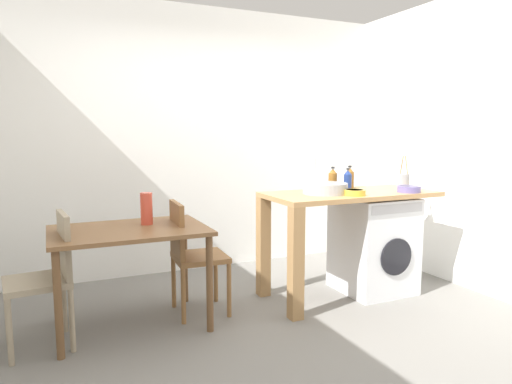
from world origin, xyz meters
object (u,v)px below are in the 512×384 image
(chair_person_seat, at_px, (49,272))
(vase, at_px, (147,209))
(chair_opposite, at_px, (191,251))
(bottle_tall_green, at_px, (333,179))
(bottle_squat_brown, at_px, (348,180))
(dining_table, at_px, (129,241))
(mixing_bowl, at_px, (355,192))
(utensil_crock, at_px, (403,180))
(bottle_clear_small, at_px, (350,178))
(washing_machine, at_px, (373,244))
(colander, at_px, (409,189))

(chair_person_seat, relative_size, vase, 3.71)
(chair_opposite, height_order, bottle_tall_green, bottle_tall_green)
(chair_opposite, bearing_deg, bottle_squat_brown, 91.15)
(bottle_tall_green, distance_m, bottle_squat_brown, 0.13)
(dining_table, distance_m, chair_opposite, 0.50)
(bottle_tall_green, bearing_deg, bottle_squat_brown, -36.58)
(chair_opposite, height_order, vase, vase)
(chair_person_seat, height_order, bottle_tall_green, bottle_tall_green)
(bottle_squat_brown, height_order, mixing_bowl, bottle_squat_brown)
(mixing_bowl, bearing_deg, utensil_crock, 18.78)
(bottle_clear_small, distance_m, vase, 1.89)
(washing_machine, xyz_separation_m, vase, (-1.99, 0.20, 0.43))
(washing_machine, xyz_separation_m, mixing_bowl, (-0.37, -0.20, 0.52))
(chair_opposite, height_order, bottle_squat_brown, bottle_squat_brown)
(utensil_crock, xyz_separation_m, vase, (-2.35, 0.15, -0.13))
(dining_table, relative_size, bottle_squat_brown, 5.53)
(bottle_tall_green, bearing_deg, colander, -38.79)
(dining_table, height_order, utensil_crock, utensil_crock)
(mixing_bowl, height_order, vase, vase)
(bottle_clear_small, height_order, utensil_crock, utensil_crock)
(chair_opposite, relative_size, vase, 3.71)
(bottle_squat_brown, xyz_separation_m, colander, (0.40, -0.33, -0.06))
(chair_opposite, bearing_deg, bottle_tall_green, 94.41)
(chair_person_seat, height_order, chair_opposite, same)
(bottle_clear_small, distance_m, mixing_bowl, 0.51)
(washing_machine, relative_size, utensil_crock, 2.87)
(colander, bearing_deg, chair_opposite, 168.67)
(chair_person_seat, height_order, bottle_clear_small, bottle_clear_small)
(washing_machine, distance_m, bottle_tall_green, 0.69)
(chair_person_seat, xyz_separation_m, chair_opposite, (1.02, 0.15, 0.00))
(utensil_crock, bearing_deg, chair_person_seat, -179.14)
(washing_machine, bearing_deg, colander, -49.26)
(mixing_bowl, distance_m, vase, 1.67)
(utensil_crock, distance_m, vase, 2.36)
(chair_person_seat, bearing_deg, chair_opposite, -87.67)
(mixing_bowl, relative_size, vase, 0.72)
(colander, bearing_deg, bottle_squat_brown, 140.64)
(dining_table, height_order, bottle_squat_brown, bottle_squat_brown)
(chair_person_seat, xyz_separation_m, vase, (0.70, 0.19, 0.35))
(chair_person_seat, distance_m, bottle_squat_brown, 2.52)
(chair_opposite, xyz_separation_m, vase, (-0.33, 0.05, 0.35))
(dining_table, xyz_separation_m, vase, (0.15, 0.10, 0.22))
(chair_person_seat, distance_m, utensil_crock, 3.09)
(dining_table, height_order, mixing_bowl, mixing_bowl)
(bottle_clear_small, bearing_deg, utensil_crock, -21.32)
(dining_table, bearing_deg, bottle_clear_small, 3.90)
(bottle_squat_brown, distance_m, utensil_crock, 0.59)
(dining_table, height_order, washing_machine, washing_machine)
(utensil_crock, bearing_deg, chair_opposite, 177.17)
(dining_table, relative_size, washing_machine, 1.28)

